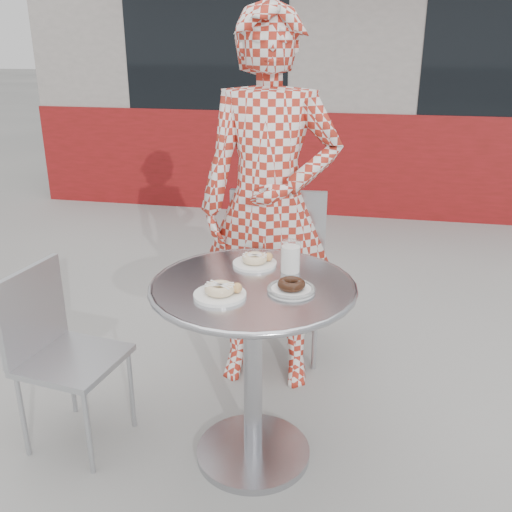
% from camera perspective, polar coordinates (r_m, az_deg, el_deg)
% --- Properties ---
extents(ground, '(60.00, 60.00, 0.00)m').
position_cam_1_polar(ground, '(2.58, -0.45, -18.92)').
color(ground, '#9C9A94').
rests_on(ground, ground).
extents(storefront, '(6.02, 4.55, 3.00)m').
position_cam_1_polar(storefront, '(7.51, 8.76, 19.40)').
color(storefront, gray).
rests_on(storefront, ground).
extents(bistro_table, '(0.79, 0.79, 0.79)m').
position_cam_1_polar(bistro_table, '(2.22, -0.31, -7.35)').
color(bistro_table, silver).
rests_on(bistro_table, ground).
extents(chair_far, '(0.50, 0.51, 0.98)m').
position_cam_1_polar(chair_far, '(3.15, 2.36, -4.51)').
color(chair_far, '#AEB1B6').
rests_on(chair_far, ground).
extents(chair_left, '(0.43, 0.42, 0.79)m').
position_cam_1_polar(chair_left, '(2.62, -17.62, -12.83)').
color(chair_left, '#AEB1B6').
rests_on(chair_left, ground).
extents(seated_person, '(0.69, 0.47, 1.82)m').
position_cam_1_polar(seated_person, '(2.70, 1.35, 4.91)').
color(seated_person, '#A62719').
rests_on(seated_person, ground).
extents(plate_far, '(0.18, 0.18, 0.05)m').
position_cam_1_polar(plate_far, '(2.31, -0.05, -0.46)').
color(plate_far, white).
rests_on(plate_far, bistro_table).
extents(plate_near, '(0.19, 0.19, 0.05)m').
position_cam_1_polar(plate_near, '(2.03, -3.54, -3.55)').
color(plate_near, white).
rests_on(plate_near, bistro_table).
extents(plate_checker, '(0.18, 0.18, 0.05)m').
position_cam_1_polar(plate_checker, '(2.07, 3.54, -3.18)').
color(plate_checker, white).
rests_on(plate_checker, bistro_table).
extents(milk_cup, '(0.08, 0.08, 0.13)m').
position_cam_1_polar(milk_cup, '(2.23, 3.47, -0.16)').
color(milk_cup, white).
rests_on(milk_cup, bistro_table).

